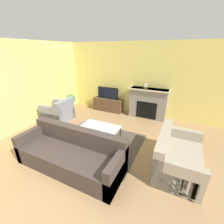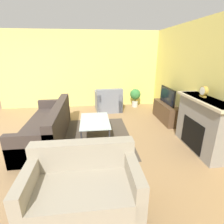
{
  "view_description": "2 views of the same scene",
  "coord_description": "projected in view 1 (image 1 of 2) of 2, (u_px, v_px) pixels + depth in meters",
  "views": [
    {
      "loc": [
        1.9,
        -1.28,
        2.42
      ],
      "look_at": [
        0.07,
        2.51,
        0.66
      ],
      "focal_mm": 24.0,
      "sensor_mm": 36.0,
      "label": 1
    },
    {
      "loc": [
        3.91,
        1.8,
        2.01
      ],
      "look_at": [
        0.09,
        2.25,
        0.66
      ],
      "focal_mm": 28.0,
      "sensor_mm": 36.0,
      "label": 2
    }
  ],
  "objects": [
    {
      "name": "ground_plane",
      "position": [
        50.0,
        191.0,
        2.76
      ],
      "size": [
        20.0,
        20.0,
        0.0
      ],
      "primitive_type": "plane",
      "color": "#9E7A51"
    },
    {
      "name": "wall_back",
      "position": [
        130.0,
        79.0,
        5.79
      ],
      "size": [
        8.25,
        0.06,
        2.7
      ],
      "color": "#EADB72",
      "rests_on": "ground_plane"
    },
    {
      "name": "wall_left",
      "position": [
        35.0,
        84.0,
        5.07
      ],
      "size": [
        0.06,
        7.25,
        2.7
      ],
      "color": "#EADB72",
      "rests_on": "ground_plane"
    },
    {
      "name": "area_rug",
      "position": [
        98.0,
        142.0,
        4.22
      ],
      "size": [
        2.3,
        1.88,
        0.0
      ],
      "color": "#4C4238",
      "rests_on": "ground_plane"
    },
    {
      "name": "fireplace",
      "position": [
        148.0,
        103.0,
        5.57
      ],
      "size": [
        1.46,
        0.45,
        1.12
      ],
      "color": "gray",
      "rests_on": "ground_plane"
    },
    {
      "name": "tv_stand",
      "position": [
        108.0,
        105.0,
        6.31
      ],
      "size": [
        1.24,
        0.35,
        0.54
      ],
      "color": "brown",
      "rests_on": "ground_plane"
    },
    {
      "name": "tv",
      "position": [
        108.0,
        93.0,
        6.11
      ],
      "size": [
        0.9,
        0.06,
        0.47
      ],
      "color": "black",
      "rests_on": "tv_stand"
    },
    {
      "name": "couch_sectional",
      "position": [
        71.0,
        155.0,
        3.28
      ],
      "size": [
        2.38,
        0.86,
        0.82
      ],
      "color": "#3D332D",
      "rests_on": "ground_plane"
    },
    {
      "name": "couch_loveseat",
      "position": [
        176.0,
        157.0,
        3.2
      ],
      "size": [
        0.88,
        1.45,
        0.82
      ],
      "rotation": [
        0.0,
        0.0,
        1.57
      ],
      "color": "#9E937F",
      "rests_on": "ground_plane"
    },
    {
      "name": "armchair_by_window",
      "position": [
        59.0,
        113.0,
        5.41
      ],
      "size": [
        0.92,
        0.92,
        0.82
      ],
      "rotation": [
        0.0,
        0.0,
        -1.5
      ],
      "color": "gray",
      "rests_on": "ground_plane"
    },
    {
      "name": "coffee_table",
      "position": [
        99.0,
        128.0,
        4.14
      ],
      "size": [
        1.1,
        0.68,
        0.44
      ],
      "color": "#333338",
      "rests_on": "ground_plane"
    },
    {
      "name": "potted_plant",
      "position": [
        71.0,
        100.0,
        6.35
      ],
      "size": [
        0.39,
        0.39,
        0.68
      ],
      "color": "beige",
      "rests_on": "ground_plane"
    },
    {
      "name": "mantel_clock",
      "position": [
        146.0,
        85.0,
        5.38
      ],
      "size": [
        0.2,
        0.07,
        0.23
      ],
      "color": "#B79338",
      "rests_on": "fireplace"
    }
  ]
}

